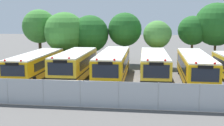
{
  "coord_description": "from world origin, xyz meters",
  "views": [
    {
      "loc": [
        1.41,
        -26.64,
        5.7
      ],
      "look_at": [
        -2.05,
        0.0,
        1.6
      ],
      "focal_mm": 46.23,
      "sensor_mm": 36.0,
      "label": 1
    }
  ],
  "objects_px": {
    "school_bus_4": "(195,67)",
    "tree_2": "(90,33)",
    "tree_4": "(158,34)",
    "tree_6": "(216,25)",
    "tree_0": "(40,26)",
    "school_bus_2": "(113,64)",
    "school_bus_1": "(75,64)",
    "school_bus_0": "(37,64)",
    "traffic_cone": "(16,94)",
    "tree_5": "(193,31)",
    "tree_1": "(63,31)",
    "tree_3": "(126,29)",
    "school_bus_3": "(154,65)"
  },
  "relations": [
    {
      "from": "tree_0",
      "to": "tree_6",
      "type": "xyz_separation_m",
      "value": [
        22.03,
        0.44,
        0.17
      ]
    },
    {
      "from": "school_bus_2",
      "to": "tree_1",
      "type": "xyz_separation_m",
      "value": [
        -7.23,
        7.89,
        2.74
      ]
    },
    {
      "from": "tree_1",
      "to": "traffic_cone",
      "type": "bearing_deg",
      "value": -86.16
    },
    {
      "from": "tree_0",
      "to": "school_bus_2",
      "type": "bearing_deg",
      "value": -40.19
    },
    {
      "from": "tree_3",
      "to": "tree_4",
      "type": "height_order",
      "value": "tree_3"
    },
    {
      "from": "school_bus_4",
      "to": "tree_2",
      "type": "bearing_deg",
      "value": -36.33
    },
    {
      "from": "tree_4",
      "to": "school_bus_2",
      "type": "bearing_deg",
      "value": -119.92
    },
    {
      "from": "school_bus_4",
      "to": "tree_2",
      "type": "relative_size",
      "value": 1.88
    },
    {
      "from": "tree_5",
      "to": "tree_4",
      "type": "bearing_deg",
      "value": -155.96
    },
    {
      "from": "school_bus_2",
      "to": "tree_4",
      "type": "bearing_deg",
      "value": -121.0
    },
    {
      "from": "school_bus_1",
      "to": "school_bus_3",
      "type": "relative_size",
      "value": 0.91
    },
    {
      "from": "tree_1",
      "to": "traffic_cone",
      "type": "distance_m",
      "value": 15.94
    },
    {
      "from": "school_bus_3",
      "to": "school_bus_4",
      "type": "distance_m",
      "value": 3.66
    },
    {
      "from": "tree_6",
      "to": "school_bus_3",
      "type": "bearing_deg",
      "value": -128.18
    },
    {
      "from": "school_bus_4",
      "to": "school_bus_1",
      "type": "bearing_deg",
      "value": 1.59
    },
    {
      "from": "tree_6",
      "to": "tree_2",
      "type": "bearing_deg",
      "value": -176.74
    },
    {
      "from": "tree_0",
      "to": "tree_1",
      "type": "bearing_deg",
      "value": -18.4
    },
    {
      "from": "tree_0",
      "to": "tree_2",
      "type": "relative_size",
      "value": 1.12
    },
    {
      "from": "school_bus_1",
      "to": "tree_2",
      "type": "distance_m",
      "value": 9.33
    },
    {
      "from": "school_bus_4",
      "to": "tree_4",
      "type": "bearing_deg",
      "value": -67.49
    },
    {
      "from": "tree_2",
      "to": "traffic_cone",
      "type": "relative_size",
      "value": 11.06
    },
    {
      "from": "tree_1",
      "to": "tree_5",
      "type": "bearing_deg",
      "value": 5.98
    },
    {
      "from": "school_bus_2",
      "to": "school_bus_3",
      "type": "height_order",
      "value": "school_bus_2"
    },
    {
      "from": "school_bus_1",
      "to": "school_bus_0",
      "type": "bearing_deg",
      "value": -3.21
    },
    {
      "from": "tree_5",
      "to": "traffic_cone",
      "type": "distance_m",
      "value": 22.99
    },
    {
      "from": "school_bus_4",
      "to": "tree_5",
      "type": "bearing_deg",
      "value": -95.42
    },
    {
      "from": "school_bus_2",
      "to": "tree_5",
      "type": "distance_m",
      "value": 13.2
    },
    {
      "from": "school_bus_3",
      "to": "tree_6",
      "type": "xyz_separation_m",
      "value": [
        7.5,
        9.53,
        3.59
      ]
    },
    {
      "from": "traffic_cone",
      "to": "tree_0",
      "type": "bearing_deg",
      "value": 105.21
    },
    {
      "from": "tree_1",
      "to": "school_bus_4",
      "type": "bearing_deg",
      "value": -29.2
    },
    {
      "from": "tree_1",
      "to": "school_bus_2",
      "type": "bearing_deg",
      "value": -47.48
    },
    {
      "from": "tree_4",
      "to": "traffic_cone",
      "type": "xyz_separation_m",
      "value": [
        -10.6,
        -15.18,
        -3.64
      ]
    },
    {
      "from": "school_bus_0",
      "to": "tree_6",
      "type": "xyz_separation_m",
      "value": [
        18.86,
        9.68,
        3.7
      ]
    },
    {
      "from": "tree_0",
      "to": "school_bus_4",
      "type": "bearing_deg",
      "value": -27.28
    },
    {
      "from": "school_bus_4",
      "to": "tree_3",
      "type": "height_order",
      "value": "tree_3"
    },
    {
      "from": "school_bus_4",
      "to": "tree_6",
      "type": "xyz_separation_m",
      "value": [
        3.84,
        9.82,
        3.61
      ]
    },
    {
      "from": "tree_2",
      "to": "tree_5",
      "type": "relative_size",
      "value": 1.01
    },
    {
      "from": "tree_5",
      "to": "tree_6",
      "type": "distance_m",
      "value": 2.77
    },
    {
      "from": "tree_0",
      "to": "tree_2",
      "type": "bearing_deg",
      "value": -3.77
    },
    {
      "from": "school_bus_4",
      "to": "tree_4",
      "type": "xyz_separation_m",
      "value": [
        -3.08,
        7.99,
        2.51
      ]
    },
    {
      "from": "school_bus_2",
      "to": "traffic_cone",
      "type": "xyz_separation_m",
      "value": [
        -6.19,
        -7.53,
        -1.18
      ]
    },
    {
      "from": "school_bus_4",
      "to": "tree_3",
      "type": "distance_m",
      "value": 12.29
    },
    {
      "from": "school_bus_1",
      "to": "tree_4",
      "type": "bearing_deg",
      "value": -135.61
    },
    {
      "from": "tree_2",
      "to": "tree_3",
      "type": "xyz_separation_m",
      "value": [
        4.48,
        0.63,
        0.53
      ]
    },
    {
      "from": "tree_1",
      "to": "tree_5",
      "type": "xyz_separation_m",
      "value": [
        15.9,
        1.66,
        0.08
      ]
    },
    {
      "from": "tree_4",
      "to": "traffic_cone",
      "type": "distance_m",
      "value": 18.87
    },
    {
      "from": "tree_6",
      "to": "tree_4",
      "type": "bearing_deg",
      "value": -165.17
    },
    {
      "from": "school_bus_3",
      "to": "tree_5",
      "type": "distance_m",
      "value": 11.12
    },
    {
      "from": "tree_0",
      "to": "tree_4",
      "type": "bearing_deg",
      "value": -5.27
    },
    {
      "from": "tree_4",
      "to": "tree_5",
      "type": "relative_size",
      "value": 0.91
    }
  ]
}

